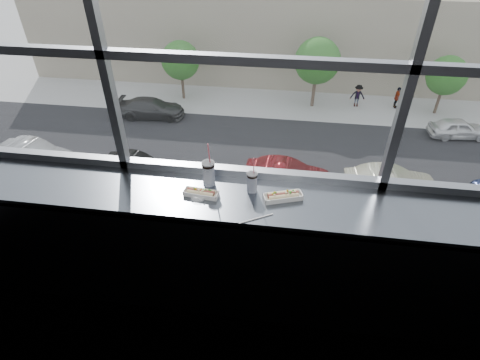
# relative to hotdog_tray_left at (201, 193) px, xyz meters

# --- Properties ---
(wall_back_lower) EXTENTS (6.00, 0.00, 6.00)m
(wall_back_lower) POSITION_rel_hotdog_tray_left_xyz_m (0.31, 0.30, -0.58)
(wall_back_lower) COLOR black
(wall_back_lower) RESTS_ON ground
(window_glass) EXTENTS (6.00, 0.00, 6.00)m
(window_glass) POSITION_rel_hotdog_tray_left_xyz_m (0.31, 0.32, 1.17)
(window_glass) COLOR silver
(window_glass) RESTS_ON ground
(window_mullions) EXTENTS (6.00, 0.08, 2.40)m
(window_mullions) POSITION_rel_hotdog_tray_left_xyz_m (0.31, 0.30, 1.17)
(window_mullions) COLOR gray
(window_mullions) RESTS_ON ground
(counter) EXTENTS (6.00, 0.55, 0.06)m
(counter) POSITION_rel_hotdog_tray_left_xyz_m (0.31, 0.02, -0.06)
(counter) COLOR slate
(counter) RESTS_ON ground
(counter_fascia) EXTENTS (6.00, 0.04, 1.04)m
(counter_fascia) POSITION_rel_hotdog_tray_left_xyz_m (0.31, -0.23, -0.58)
(counter_fascia) COLOR slate
(counter_fascia) RESTS_ON ground
(hotdog_tray_left) EXTENTS (0.26, 0.11, 0.06)m
(hotdog_tray_left) POSITION_rel_hotdog_tray_left_xyz_m (0.00, 0.00, 0.00)
(hotdog_tray_left) COLOR white
(hotdog_tray_left) RESTS_ON counter
(hotdog_tray_right) EXTENTS (0.29, 0.18, 0.07)m
(hotdog_tray_right) POSITION_rel_hotdog_tray_left_xyz_m (0.59, 0.04, 0.00)
(hotdog_tray_right) COLOR white
(hotdog_tray_right) RESTS_ON counter
(soda_cup_left) EXTENTS (0.10, 0.10, 0.36)m
(soda_cup_left) POSITION_rel_hotdog_tray_left_xyz_m (0.03, 0.15, 0.08)
(soda_cup_left) COLOR white
(soda_cup_left) RESTS_ON counter
(soda_cup_right) EXTENTS (0.08, 0.08, 0.30)m
(soda_cup_right) POSITION_rel_hotdog_tray_left_xyz_m (0.36, 0.11, 0.06)
(soda_cup_right) COLOR white
(soda_cup_right) RESTS_ON counter
(loose_straw) EXTENTS (0.22, 0.13, 0.01)m
(loose_straw) POSITION_rel_hotdog_tray_left_xyz_m (0.42, -0.20, -0.02)
(loose_straw) COLOR white
(loose_straw) RESTS_ON counter
(wrapper) EXTENTS (0.10, 0.07, 0.02)m
(wrapper) POSITION_rel_hotdog_tray_left_xyz_m (-0.01, -0.06, -0.01)
(wrapper) COLOR silver
(wrapper) RESTS_ON counter
(plaza_ground) EXTENTS (120.00, 120.00, 0.00)m
(plaza_ground) POSITION_rel_hotdog_tray_left_xyz_m (0.31, 43.80, -12.13)
(plaza_ground) COLOR #A9A8A6
(plaza_ground) RESTS_ON ground
(plaza_near) EXTENTS (50.00, 14.00, 0.04)m
(plaza_near) POSITION_rel_hotdog_tray_left_xyz_m (0.31, 7.30, -12.11)
(plaza_near) COLOR #A9A8A6
(plaza_near) RESTS_ON plaza_ground
(street_asphalt) EXTENTS (80.00, 10.00, 0.06)m
(street_asphalt) POSITION_rel_hotdog_tray_left_xyz_m (0.31, 20.30, -12.10)
(street_asphalt) COLOR black
(street_asphalt) RESTS_ON plaza_ground
(far_sidewalk) EXTENTS (80.00, 6.00, 0.04)m
(far_sidewalk) POSITION_rel_hotdog_tray_left_xyz_m (0.31, 28.30, -12.11)
(far_sidewalk) COLOR #A9A8A6
(far_sidewalk) RESTS_ON plaza_ground
(far_building) EXTENTS (50.00, 14.00, 8.00)m
(far_building) POSITION_rel_hotdog_tray_left_xyz_m (0.31, 38.30, -8.13)
(far_building) COLOR gray
(far_building) RESTS_ON plaza_ground
(car_far_c) EXTENTS (3.03, 5.90, 1.89)m
(car_far_c) POSITION_rel_hotdog_tray_left_xyz_m (12.96, 24.30, -11.12)
(car_far_c) COLOR white
(car_far_c) RESTS_ON street_asphalt
(car_far_a) EXTENTS (2.97, 6.24, 2.02)m
(car_far_a) POSITION_rel_hotdog_tray_left_xyz_m (-10.37, 24.30, -11.05)
(car_far_a) COLOR #343434
(car_far_a) RESTS_ON street_asphalt
(car_near_b) EXTENTS (2.80, 5.74, 1.85)m
(car_near_b) POSITION_rel_hotdog_tray_left_xyz_m (-8.66, 16.30, -11.14)
(car_near_b) COLOR black
(car_near_b) RESTS_ON street_asphalt
(car_near_d) EXTENTS (3.39, 7.16, 2.32)m
(car_near_d) POSITION_rel_hotdog_tray_left_xyz_m (6.77, 16.30, -10.90)
(car_near_d) COLOR beige
(car_near_d) RESTS_ON street_asphalt
(car_near_c) EXTENTS (3.17, 6.87, 2.24)m
(car_near_c) POSITION_rel_hotdog_tray_left_xyz_m (0.78, 16.30, -10.94)
(car_near_c) COLOR #610D11
(car_near_c) RESTS_ON street_asphalt
(car_near_a) EXTENTS (3.69, 7.10, 2.26)m
(car_near_a) POSITION_rel_hotdog_tray_left_xyz_m (-15.54, 16.30, -10.93)
(car_near_a) COLOR #9A9B9B
(car_near_a) RESTS_ON street_asphalt
(pedestrian_c) EXTENTS (1.01, 0.76, 2.27)m
(pedestrian_c) POSITION_rel_hotdog_tray_left_xyz_m (6.21, 28.75, -10.95)
(pedestrian_c) COLOR #66605B
(pedestrian_c) RESTS_ON far_sidewalk
(pedestrian_d) EXTENTS (0.73, 0.97, 2.18)m
(pedestrian_d) POSITION_rel_hotdog_tray_left_xyz_m (9.45, 28.88, -11.00)
(pedestrian_d) COLOR #66605B
(pedestrian_d) RESTS_ON far_sidewalk
(tree_left) EXTENTS (3.22, 3.22, 5.04)m
(tree_left) POSITION_rel_hotdog_tray_left_xyz_m (-8.83, 28.30, -8.71)
(tree_left) COLOR #47382B
(tree_left) RESTS_ON far_sidewalk
(tree_center) EXTENTS (3.68, 3.68, 5.75)m
(tree_center) POSITION_rel_hotdog_tray_left_xyz_m (2.49, 28.30, -8.23)
(tree_center) COLOR #47382B
(tree_center) RESTS_ON far_sidewalk
(tree_right) EXTENTS (3.05, 3.05, 4.76)m
(tree_right) POSITION_rel_hotdog_tray_left_xyz_m (12.53, 28.30, -8.90)
(tree_right) COLOR #47382B
(tree_right) RESTS_ON far_sidewalk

